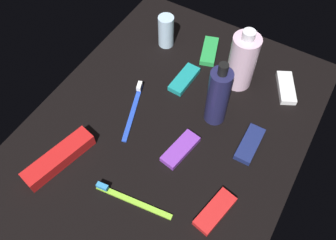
# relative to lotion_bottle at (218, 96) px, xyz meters

# --- Properties ---
(ground_plane) EXTENTS (0.84, 0.64, 0.01)m
(ground_plane) POSITION_rel_lotion_bottle_xyz_m (-0.08, 0.09, -0.09)
(ground_plane) COLOR black
(lotion_bottle) EXTENTS (0.05, 0.05, 0.19)m
(lotion_bottle) POSITION_rel_lotion_bottle_xyz_m (0.00, 0.00, 0.00)
(lotion_bottle) COLOR #1E1E46
(lotion_bottle) RESTS_ON ground_plane
(bodywash_bottle) EXTENTS (0.07, 0.07, 0.18)m
(bodywash_bottle) POSITION_rel_lotion_bottle_xyz_m (0.14, -0.00, -0.00)
(bodywash_bottle) COLOR silver
(bodywash_bottle) RESTS_ON ground_plane
(deodorant_stick) EXTENTS (0.04, 0.04, 0.10)m
(deodorant_stick) POSITION_rel_lotion_bottle_xyz_m (0.16, 0.24, -0.04)
(deodorant_stick) COLOR silver
(deodorant_stick) RESTS_ON ground_plane
(toothbrush_lime) EXTENTS (0.03, 0.18, 0.02)m
(toothbrush_lime) POSITION_rel_lotion_bottle_xyz_m (-0.29, 0.06, -0.08)
(toothbrush_lime) COLOR #8CD133
(toothbrush_lime) RESTS_ON ground_plane
(toothbrush_blue) EXTENTS (0.17, 0.07, 0.02)m
(toothbrush_blue) POSITION_rel_lotion_bottle_xyz_m (-0.08, 0.19, -0.08)
(toothbrush_blue) COLOR blue
(toothbrush_blue) RESTS_ON ground_plane
(toothpaste_box_red) EXTENTS (0.18, 0.08, 0.03)m
(toothpaste_box_red) POSITION_rel_lotion_bottle_xyz_m (-0.29, 0.25, -0.07)
(toothpaste_box_red) COLOR red
(toothpaste_box_red) RESTS_ON ground_plane
(snack_bar_teal) EXTENTS (0.11, 0.04, 0.01)m
(snack_bar_teal) POSITION_rel_lotion_bottle_xyz_m (0.07, 0.12, -0.08)
(snack_bar_teal) COLOR teal
(snack_bar_teal) RESTS_ON ground_plane
(snack_bar_navy) EXTENTS (0.10, 0.04, 0.01)m
(snack_bar_navy) POSITION_rel_lotion_bottle_xyz_m (-0.03, -0.11, -0.08)
(snack_bar_navy) COLOR navy
(snack_bar_navy) RESTS_ON ground_plane
(snack_bar_red) EXTENTS (0.11, 0.06, 0.01)m
(snack_bar_red) POSITION_rel_lotion_bottle_xyz_m (-0.22, -0.11, -0.08)
(snack_bar_red) COLOR red
(snack_bar_red) RESTS_ON ground_plane
(snack_bar_purple) EXTENTS (0.11, 0.06, 0.01)m
(snack_bar_purple) POSITION_rel_lotion_bottle_xyz_m (-0.13, 0.03, -0.08)
(snack_bar_purple) COLOR purple
(snack_bar_purple) RESTS_ON ground_plane
(snack_bar_white) EXTENTS (0.11, 0.08, 0.01)m
(snack_bar_white) POSITION_rel_lotion_bottle_xyz_m (0.18, -0.12, -0.08)
(snack_bar_white) COLOR white
(snack_bar_white) RESTS_ON ground_plane
(snack_bar_green) EXTENTS (0.11, 0.07, 0.01)m
(snack_bar_green) POSITION_rel_lotion_bottle_xyz_m (0.19, 0.11, -0.08)
(snack_bar_green) COLOR green
(snack_bar_green) RESTS_ON ground_plane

